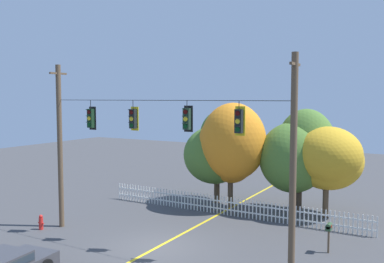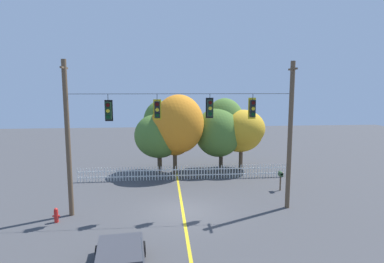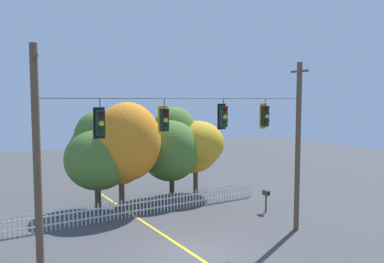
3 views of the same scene
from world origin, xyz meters
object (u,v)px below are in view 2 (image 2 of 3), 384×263
object	(u,v)px
parked_car	(120,262)
traffic_signal_westbound_side	(210,108)
fire_hydrant	(56,215)
autumn_maple_far_west	(241,131)
autumn_maple_near_fence	(160,131)
autumn_maple_mid	(176,126)
traffic_signal_eastbound_side	(108,111)
autumn_oak_far_east	(221,129)
traffic_signal_northbound_secondary	(157,110)
traffic_signal_southbound_primary	(253,108)
roadside_mailbox	(281,175)

from	to	relation	value
parked_car	traffic_signal_westbound_side	bearing A→B (deg)	55.37
fire_hydrant	autumn_maple_far_west	bearing A→B (deg)	38.68
autumn_maple_near_fence	autumn_maple_far_west	bearing A→B (deg)	1.15
autumn_maple_mid	autumn_maple_near_fence	bearing A→B (deg)	146.35
traffic_signal_eastbound_side	autumn_maple_mid	xyz separation A→B (m)	(3.98, 7.93, -1.87)
autumn_oak_far_east	autumn_maple_mid	bearing A→B (deg)	-163.65
traffic_signal_northbound_secondary	traffic_signal_southbound_primary	distance (m)	5.35
autumn_maple_far_west	traffic_signal_westbound_side	bearing A→B (deg)	-114.34
roadside_mailbox	autumn_maple_far_west	bearing A→B (deg)	103.17
traffic_signal_southbound_primary	parked_car	xyz separation A→B (m)	(-6.72, -6.20, -5.30)
traffic_signal_eastbound_side	traffic_signal_northbound_secondary	bearing A→B (deg)	-0.01
autumn_maple_far_west	autumn_maple_mid	bearing A→B (deg)	-169.64
autumn_maple_mid	autumn_oak_far_east	size ratio (longest dim) A/B	1.06
autumn_maple_mid	fire_hydrant	xyz separation A→B (m)	(-6.72, -8.86, -3.58)
autumn_maple_far_west	fire_hydrant	distance (m)	16.10
traffic_signal_southbound_primary	autumn_maple_near_fence	bearing A→B (deg)	121.18
autumn_oak_far_east	roadside_mailbox	bearing A→B (deg)	-62.57
traffic_signal_eastbound_side	autumn_maple_mid	bearing A→B (deg)	63.38
autumn_maple_near_fence	parked_car	bearing A→B (deg)	-95.24
traffic_signal_northbound_secondary	traffic_signal_westbound_side	world-z (taller)	same
traffic_signal_westbound_side	parked_car	xyz separation A→B (m)	(-4.28, -6.20, -5.34)
fire_hydrant	autumn_oak_far_east	bearing A→B (deg)	43.29
traffic_signal_eastbound_side	traffic_signal_northbound_secondary	distance (m)	2.63
traffic_signal_southbound_primary	parked_car	size ratio (longest dim) A/B	0.33
traffic_signal_southbound_primary	autumn_oak_far_east	world-z (taller)	traffic_signal_southbound_primary
traffic_signal_northbound_secondary	autumn_oak_far_east	size ratio (longest dim) A/B	0.23
fire_hydrant	traffic_signal_westbound_side	bearing A→B (deg)	6.35
parked_car	autumn_oak_far_east	bearing A→B (deg)	66.62
traffic_signal_northbound_secondary	traffic_signal_westbound_side	size ratio (longest dim) A/B	1.04
traffic_signal_westbound_side	roadside_mailbox	size ratio (longest dim) A/B	1.02
traffic_signal_northbound_secondary	autumn_maple_mid	size ratio (longest dim) A/B	0.22
autumn_maple_mid	fire_hydrant	bearing A→B (deg)	-127.20
roadside_mailbox	traffic_signal_westbound_side	bearing A→B (deg)	-150.35
traffic_signal_southbound_primary	autumn_maple_far_west	xyz separation A→B (m)	(1.62, 8.96, -2.49)
autumn_maple_near_fence	autumn_maple_mid	world-z (taller)	autumn_maple_mid
fire_hydrant	roadside_mailbox	xyz separation A→B (m)	(13.72, 4.01, 0.71)
fire_hydrant	roadside_mailbox	world-z (taller)	roadside_mailbox
traffic_signal_eastbound_side	fire_hydrant	distance (m)	6.17
autumn_oak_far_east	autumn_maple_far_west	distance (m)	1.74
traffic_signal_eastbound_side	autumn_maple_far_west	xyz separation A→B (m)	(9.60, 8.96, -2.41)
autumn_maple_far_west	roadside_mailbox	size ratio (longest dim) A/B	3.90
autumn_maple_far_west	fire_hydrant	xyz separation A→B (m)	(-12.35, -9.88, -3.03)
traffic_signal_eastbound_side	traffic_signal_westbound_side	distance (m)	5.55
roadside_mailbox	traffic_signal_southbound_primary	bearing A→B (deg)	-134.10
traffic_signal_northbound_secondary	autumn_maple_far_west	size ratio (longest dim) A/B	0.27
autumn_maple_mid	roadside_mailbox	size ratio (longest dim) A/B	4.88
autumn_maple_mid	roadside_mailbox	xyz separation A→B (m)	(7.00, -4.84, -2.87)
autumn_oak_far_east	autumn_maple_far_west	size ratio (longest dim) A/B	1.18
traffic_signal_eastbound_side	traffic_signal_southbound_primary	size ratio (longest dim) A/B	1.04
autumn_oak_far_east	roadside_mailbox	size ratio (longest dim) A/B	4.62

